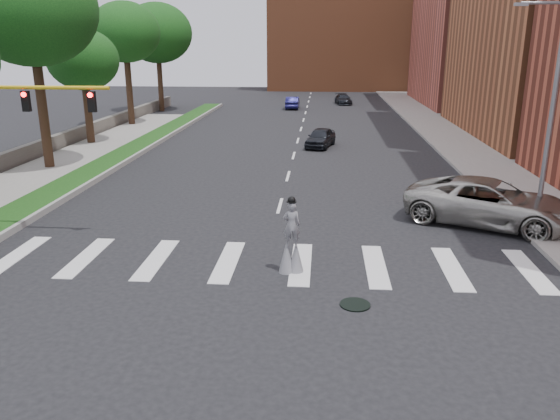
# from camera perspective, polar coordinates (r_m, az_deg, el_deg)

# --- Properties ---
(ground_plane) EXTENTS (160.00, 160.00, 0.00)m
(ground_plane) POSITION_cam_1_polar(r_m,az_deg,el_deg) (18.24, -2.00, -6.73)
(ground_plane) COLOR black
(ground_plane) RESTS_ON ground
(grass_median) EXTENTS (2.00, 60.00, 0.25)m
(grass_median) POSITION_cam_1_polar(r_m,az_deg,el_deg) (39.64, -15.49, 5.93)
(grass_median) COLOR #153E11
(grass_median) RESTS_ON ground
(median_curb) EXTENTS (0.20, 60.00, 0.28)m
(median_curb) POSITION_cam_1_polar(r_m,az_deg,el_deg) (39.29, -14.05, 5.97)
(median_curb) COLOR gray
(median_curb) RESTS_ON ground
(sidewalk_left) EXTENTS (4.00, 60.00, 0.18)m
(sidewalk_left) POSITION_cam_1_polar(r_m,az_deg,el_deg) (32.09, -26.50, 2.15)
(sidewalk_left) COLOR gray
(sidewalk_left) RESTS_ON ground
(sidewalk_right) EXTENTS (5.00, 90.00, 0.18)m
(sidewalk_right) POSITION_cam_1_polar(r_m,az_deg,el_deg) (43.51, 18.60, 6.56)
(sidewalk_right) COLOR gray
(sidewalk_right) RESTS_ON ground
(stone_wall) EXTENTS (0.50, 56.00, 1.10)m
(stone_wall) POSITION_cam_1_polar(r_m,az_deg,el_deg) (43.51, -21.54, 6.88)
(stone_wall) COLOR #544F48
(stone_wall) RESTS_ON ground
(manhole) EXTENTS (0.90, 0.90, 0.04)m
(manhole) POSITION_cam_1_polar(r_m,az_deg,el_deg) (16.36, 7.85, -9.76)
(manhole) COLOR black
(manhole) RESTS_ON ground
(building_far) EXTENTS (16.00, 22.00, 20.00)m
(building_far) POSITION_cam_1_polar(r_m,az_deg,el_deg) (73.43, 21.44, 18.02)
(building_far) COLOR #B75343
(building_far) RESTS_ON ground
(building_backdrop) EXTENTS (26.00, 14.00, 18.00)m
(building_backdrop) POSITION_cam_1_polar(r_m,az_deg,el_deg) (94.68, 7.31, 17.93)
(building_backdrop) COLOR #9B5230
(building_backdrop) RESTS_ON ground
(streetlight) EXTENTS (2.05, 0.20, 9.00)m
(streetlight) POSITION_cam_1_polar(r_m,az_deg,el_deg) (24.42, 26.39, 9.54)
(streetlight) COLOR slate
(streetlight) RESTS_ON ground
(traffic_signal) EXTENTS (5.30, 0.23, 6.20)m
(traffic_signal) POSITION_cam_1_polar(r_m,az_deg,el_deg) (23.04, -26.36, 7.31)
(traffic_signal) COLOR black
(traffic_signal) RESTS_ON ground
(stilt_performer) EXTENTS (0.84, 0.57, 2.63)m
(stilt_performer) POSITION_cam_1_polar(r_m,az_deg,el_deg) (18.07, 1.19, -3.62)
(stilt_performer) COLOR black
(stilt_performer) RESTS_ON ground
(suv_crossing) EXTENTS (7.58, 5.86, 1.91)m
(suv_crossing) POSITION_cam_1_polar(r_m,az_deg,el_deg) (24.45, 21.10, 0.72)
(suv_crossing) COLOR #A5A39C
(suv_crossing) RESTS_ON ground
(car_near) EXTENTS (2.54, 4.33, 1.38)m
(car_near) POSITION_cam_1_polar(r_m,az_deg,el_deg) (40.58, 4.26, 7.56)
(car_near) COLOR black
(car_near) RESTS_ON ground
(car_mid) EXTENTS (1.47, 4.20, 1.39)m
(car_mid) POSITION_cam_1_polar(r_m,az_deg,el_deg) (64.76, 1.32, 11.15)
(car_mid) COLOR #161549
(car_mid) RESTS_ON ground
(car_far) EXTENTS (2.30, 4.42, 1.22)m
(car_far) POSITION_cam_1_polar(r_m,az_deg,el_deg) (69.99, 6.63, 11.42)
(car_far) COLOR black
(car_far) RESTS_ON ground
(tree_2) EXTENTS (7.49, 7.49, 12.38)m
(tree_2) POSITION_cam_1_polar(r_m,az_deg,el_deg) (35.36, -24.67, 18.54)
(tree_2) COLOR black
(tree_2) RESTS_ON ground
(tree_3) EXTENTS (5.14, 5.14, 8.39)m
(tree_3) POSITION_cam_1_polar(r_m,az_deg,el_deg) (43.29, -19.90, 14.51)
(tree_3) COLOR black
(tree_3) RESTS_ON ground
(tree_4) EXTENTS (6.21, 6.21, 10.92)m
(tree_4) POSITION_cam_1_polar(r_m,az_deg,el_deg) (52.49, -15.91, 17.40)
(tree_4) COLOR black
(tree_4) RESTS_ON ground
(tree_5) EXTENTS (7.54, 7.54, 11.59)m
(tree_5) POSITION_cam_1_polar(r_m,az_deg,el_deg) (63.59, -12.71, 17.58)
(tree_5) COLOR black
(tree_5) RESTS_ON ground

